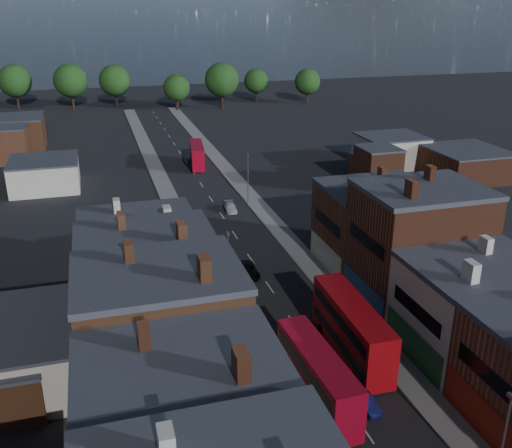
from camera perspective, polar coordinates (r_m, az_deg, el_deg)
pavement_west at (r=79.50m, az=-7.02°, el=-1.04°), size 3.00×200.00×0.12m
pavement_east at (r=82.31m, az=1.93°, el=-0.08°), size 3.00×200.00×0.12m
lamp_post_1 at (r=41.06m, az=23.50°, el=-19.23°), size 0.25×0.70×8.12m
lamp_post_2 at (r=59.87m, az=-2.78°, el=-3.86°), size 0.25×0.70×8.12m
lamp_post_3 at (r=89.49m, az=-0.82°, el=4.87°), size 0.25×0.70×8.12m
bus_0 at (r=46.85m, az=6.17°, el=-14.92°), size 3.23×11.29×4.83m
bus_1 at (r=52.68m, az=9.56°, el=-10.24°), size 3.31×12.38×5.32m
bus_2 at (r=111.61m, az=-5.92°, el=6.90°), size 3.68×10.54×4.46m
car_1 at (r=48.21m, az=10.94°, el=-17.11°), size 1.40×3.36×1.08m
car_2 at (r=67.35m, az=-0.84°, el=-4.64°), size 2.29×4.76×1.31m
car_3 at (r=87.73m, az=-2.56°, el=1.67°), size 2.01×4.19×1.18m
ped_3 at (r=57.65m, az=9.69°, el=-9.30°), size 0.58×1.17×1.94m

